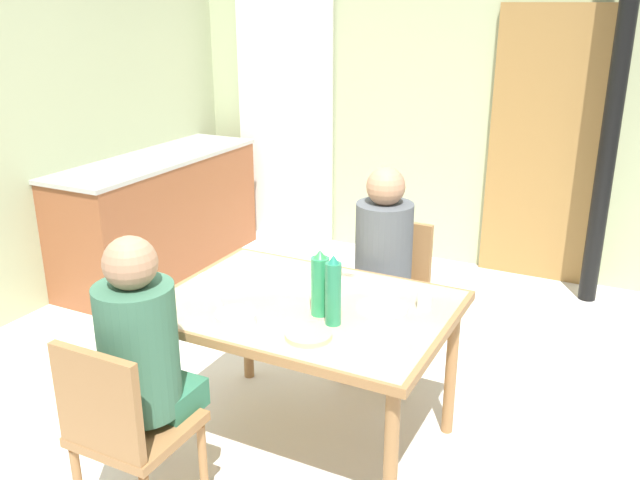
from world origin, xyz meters
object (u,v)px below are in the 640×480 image
Objects in this scene: kitchen_counter at (159,214)px; serving_bowl_center at (236,319)px; water_bottle_green_near at (333,292)px; person_far_diner at (383,250)px; water_bottle_green_far at (320,284)px; dining_table at (305,318)px; person_near_diner at (141,345)px; chair_near_diner at (123,428)px; chair_far_diner at (390,290)px.

serving_bowl_center is (1.92, -1.81, 0.32)m from kitchen_counter.
water_bottle_green_near is (2.27, -1.62, 0.43)m from kitchen_counter.
person_far_diner reaches higher than serving_bowl_center.
water_bottle_green_near is (0.10, -0.81, 0.10)m from person_far_diner.
kitchen_counter is at bearing 144.44° from water_bottle_green_far.
dining_table is at bearing 147.56° from water_bottle_green_near.
water_bottle_green_far reaches higher than dining_table.
water_bottle_green_far is at bearing 54.16° from person_near_diner.
kitchen_counter reaches higher than dining_table.
water_bottle_green_far reaches higher than kitchen_counter.
person_far_diner is at bearing 97.24° from water_bottle_green_near.
chair_near_diner is 2.97× the size of water_bottle_green_far.
person_near_diner and person_far_diner have the same top height.
serving_bowl_center is (0.18, 0.37, -0.01)m from person_near_diner.
person_near_diner is at bearing 72.52° from person_far_diner.
chair_near_diner is at bearing 75.28° from chair_far_diner.
person_far_diner reaches higher than chair_near_diner.
dining_table is at bearing 63.94° from person_near_diner.
kitchen_counter is 2.89m from chair_near_diner.
dining_table is 1.68× the size of person_near_diner.
serving_bowl_center is (-0.35, -0.19, -0.12)m from water_bottle_green_near.
dining_table is 4.23× the size of water_bottle_green_near.
person_near_diner is (1.73, -2.18, 0.33)m from kitchen_counter.
person_near_diner reaches higher than dining_table.
water_bottle_green_far is at bearing 91.04° from person_far_diner.
chair_far_diner is 0.97m from water_bottle_green_far.
person_far_diner is (2.17, -0.80, 0.33)m from kitchen_counter.
kitchen_counter is at bearing -17.07° from chair_far_diner.
kitchen_counter is at bearing 136.65° from serving_bowl_center.
chair_far_diner is (0.10, 0.82, -0.17)m from dining_table.
chair_near_diner is 5.12× the size of serving_bowl_center.
water_bottle_green_near reaches higher than kitchen_counter.
water_bottle_green_near is (0.20, -0.13, 0.22)m from dining_table.
serving_bowl_center is (-0.25, -1.14, 0.27)m from chair_far_diner.
chair_near_diner is 2.85× the size of water_bottle_green_near.
water_bottle_green_far is at bearing 90.88° from chair_far_diner.
chair_near_diner is at bearing -112.20° from dining_table.
person_far_diner reaches higher than water_bottle_green_far.
kitchen_counter reaches higher than serving_bowl_center.
kitchen_counter is 2.65m from serving_bowl_center.
serving_bowl_center is at bearing -136.50° from water_bottle_green_far.
kitchen_counter is at bearing 128.52° from person_near_diner.
serving_bowl_center is at bearing 70.08° from chair_near_diner.
water_bottle_green_far is at bearing 43.50° from serving_bowl_center.
chair_near_diner is at bearing -120.62° from water_bottle_green_far.
chair_near_diner is 0.96m from water_bottle_green_far.
dining_table is (2.07, -1.49, 0.22)m from kitchen_counter.
water_bottle_green_near is 0.42m from serving_bowl_center.
chair_near_diner is at bearing 74.02° from person_far_diner.
dining_table is at bearing 81.99° from person_far_diner.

